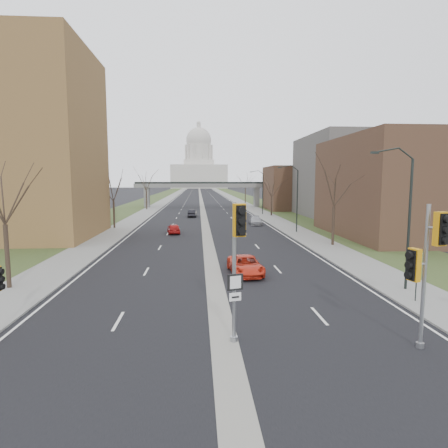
{
  "coord_description": "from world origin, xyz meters",
  "views": [
    {
      "loc": [
        -1.07,
        -15.85,
        6.84
      ],
      "look_at": [
        0.66,
        9.01,
        3.92
      ],
      "focal_mm": 30.0,
      "sensor_mm": 36.0,
      "label": 1
    }
  ],
  "objects": [
    {
      "name": "commercial_block_near",
      "position": [
        24.0,
        28.0,
        6.0
      ],
      "size": [
        16.0,
        20.0,
        12.0
      ],
      "primitive_type": "cube",
      "color": "#503825",
      "rests_on": "ground"
    },
    {
      "name": "car_right_mid",
      "position": [
        7.81,
        41.17,
        0.65
      ],
      "size": [
        2.07,
        4.56,
        1.29
      ],
      "primitive_type": "imported",
      "rotation": [
        0.0,
        0.0,
        -0.06
      ],
      "color": "gray",
      "rests_on": "ground"
    },
    {
      "name": "median_strip",
      "position": [
        0.0,
        150.0,
        0.0
      ],
      "size": [
        1.2,
        600.0,
        0.02
      ],
      "primitive_type": "cube",
      "color": "gray",
      "rests_on": "ground"
    },
    {
      "name": "car_right_near",
      "position": [
        2.36,
        10.82,
        0.67
      ],
      "size": [
        2.48,
        4.92,
        1.33
      ],
      "primitive_type": "imported",
      "rotation": [
        0.0,
        0.0,
        0.06
      ],
      "color": "red",
      "rests_on": "ground"
    },
    {
      "name": "tree_right_c",
      "position": [
        13.0,
        95.0,
        7.04
      ],
      "size": [
        7.65,
        7.65,
        9.99
      ],
      "color": "#382B21",
      "rests_on": "sidewalk_right"
    },
    {
      "name": "commercial_block_far",
      "position": [
        22.0,
        70.0,
        5.0
      ],
      "size": [
        14.0,
        14.0,
        10.0
      ],
      "primitive_type": "cube",
      "color": "#503825",
      "rests_on": "ground"
    },
    {
      "name": "grass_verge_left",
      "position": [
        -18.0,
        150.0,
        0.05
      ],
      "size": [
        8.0,
        600.0,
        0.1
      ],
      "primitive_type": "cube",
      "color": "#2D3D1C",
      "rests_on": "ground"
    },
    {
      "name": "car_left_near",
      "position": [
        -4.24,
        32.36,
        0.65
      ],
      "size": [
        1.98,
        3.96,
        1.3
      ],
      "primitive_type": "imported",
      "rotation": [
        0.0,
        0.0,
        3.26
      ],
      "color": "#A71413",
      "rests_on": "ground"
    },
    {
      "name": "tree_left_a",
      "position": [
        -13.0,
        8.0,
        6.64
      ],
      "size": [
        7.2,
        7.2,
        9.4
      ],
      "color": "#382B21",
      "rests_on": "sidewalk_left"
    },
    {
      "name": "capitol",
      "position": [
        0.0,
        320.0,
        18.6
      ],
      "size": [
        48.0,
        42.0,
        55.75
      ],
      "color": "beige",
      "rests_on": "ground"
    },
    {
      "name": "streetlight_mid",
      "position": [
        10.99,
        32.0,
        6.95
      ],
      "size": [
        2.61,
        0.2,
        8.7
      ],
      "color": "black",
      "rests_on": "sidewalk_right"
    },
    {
      "name": "sidewalk_right",
      "position": [
        12.0,
        150.0,
        0.06
      ],
      "size": [
        4.0,
        600.0,
        0.12
      ],
      "primitive_type": "cube",
      "color": "gray",
      "rests_on": "ground"
    },
    {
      "name": "road_surface",
      "position": [
        0.0,
        150.0,
        0.01
      ],
      "size": [
        20.0,
        600.0,
        0.01
      ],
      "primitive_type": "cube",
      "color": "black",
      "rests_on": "ground"
    },
    {
      "name": "streetlight_near",
      "position": [
        10.99,
        6.0,
        6.95
      ],
      "size": [
        2.61,
        0.2,
        8.7
      ],
      "color": "black",
      "rests_on": "sidewalk_right"
    },
    {
      "name": "car_left_far",
      "position": [
        -2.17,
        54.28,
        0.69
      ],
      "size": [
        1.68,
        4.28,
        1.39
      ],
      "primitive_type": "imported",
      "rotation": [
        0.0,
        0.0,
        3.09
      ],
      "color": "black",
      "rests_on": "ground"
    },
    {
      "name": "ground",
      "position": [
        0.0,
        0.0,
        0.0
      ],
      "size": [
        700.0,
        700.0,
        0.0
      ],
      "primitive_type": "plane",
      "color": "black",
      "rests_on": "ground"
    },
    {
      "name": "sidewalk_left",
      "position": [
        -12.0,
        150.0,
        0.06
      ],
      "size": [
        4.0,
        600.0,
        0.12
      ],
      "primitive_type": "cube",
      "color": "gray",
      "rests_on": "ground"
    },
    {
      "name": "tree_left_c",
      "position": [
        -13.0,
        72.0,
        7.04
      ],
      "size": [
        7.65,
        7.65,
        9.99
      ],
      "color": "#382B21",
      "rests_on": "sidewalk_left"
    },
    {
      "name": "commercial_block_mid",
      "position": [
        28.0,
        52.0,
        7.5
      ],
      "size": [
        18.0,
        22.0,
        15.0
      ],
      "primitive_type": "cube",
      "color": "#585550",
      "rests_on": "ground"
    },
    {
      "name": "streetlight_far",
      "position": [
        10.99,
        58.0,
        6.95
      ],
      "size": [
        2.61,
        0.2,
        8.7
      ],
      "color": "black",
      "rests_on": "sidewalk_right"
    },
    {
      "name": "grass_verge_right",
      "position": [
        18.0,
        150.0,
        0.05
      ],
      "size": [
        8.0,
        600.0,
        0.1
      ],
      "primitive_type": "cube",
      "color": "#2D3D1C",
      "rests_on": "ground"
    },
    {
      "name": "signal_pole_median",
      "position": [
        0.5,
        -0.97,
        4.15
      ],
      "size": [
        0.78,
        1.0,
        5.96
      ],
      "rotation": [
        0.0,
        0.0,
        0.26
      ],
      "color": "gray",
      "rests_on": "ground"
    },
    {
      "name": "tree_left_b",
      "position": [
        -13.0,
        38.0,
        6.23
      ],
      "size": [
        6.75,
        6.75,
        8.81
      ],
      "color": "#382B21",
      "rests_on": "sidewalk_left"
    },
    {
      "name": "signal_pole_right",
      "position": [
        7.83,
        -2.05,
        3.87
      ],
      "size": [
        1.27,
        0.99,
        5.91
      ],
      "rotation": [
        0.0,
        0.0,
        0.27
      ],
      "color": "gray",
      "rests_on": "ground"
    },
    {
      "name": "tree_right_a",
      "position": [
        13.0,
        22.0,
        6.64
      ],
      "size": [
        7.2,
        7.2,
        9.4
      ],
      "color": "#382B21",
      "rests_on": "sidewalk_right"
    },
    {
      "name": "speed_limit_sign",
      "position": [
        11.05,
        3.68,
        2.0
      ],
      "size": [
        0.57,
        0.21,
        2.74
      ],
      "rotation": [
        0.0,
        0.0,
        0.32
      ],
      "color": "black",
      "rests_on": "sidewalk_right"
    },
    {
      "name": "tree_right_b",
      "position": [
        13.0,
        55.0,
        5.82
      ],
      "size": [
        6.3,
        6.3,
        8.22
      ],
      "color": "#382B21",
      "rests_on": "sidewalk_right"
    },
    {
      "name": "pedestrian_bridge",
      "position": [
        0.0,
        80.0,
        4.84
      ],
      "size": [
        34.0,
        3.0,
        6.45
      ],
      "color": "slate",
      "rests_on": "ground"
    }
  ]
}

